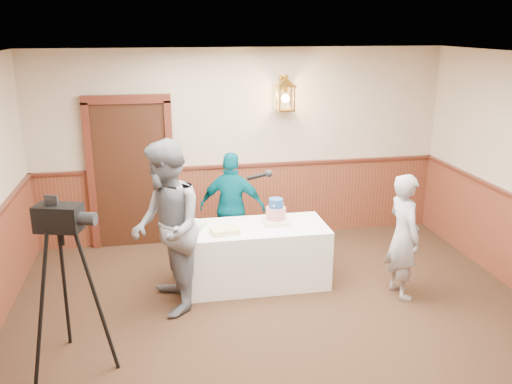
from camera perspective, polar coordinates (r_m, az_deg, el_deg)
ground at (r=5.32m, az=4.94°, el=-18.40°), size 7.00×7.00×0.00m
room_shell at (r=5.01m, az=3.42°, el=-1.12°), size 6.02×7.02×2.81m
display_table at (r=6.73m, az=-0.31°, el=-6.64°), size 1.80×0.80×0.75m
tiered_cake at (r=6.66m, az=2.10°, el=-2.29°), size 0.31×0.31×0.32m
sheet_cake_yellow at (r=6.38m, az=-3.32°, el=-4.08°), size 0.35×0.29×0.07m
sheet_cake_green at (r=6.61m, az=-6.67°, el=-3.40°), size 0.37×0.34×0.07m
interviewer at (r=5.99m, az=-9.39°, el=-3.80°), size 1.59×1.03×1.94m
baker at (r=6.53m, az=15.27°, el=-4.51°), size 0.40×0.57×1.50m
assistant_p at (r=7.25m, az=-2.50°, el=-1.66°), size 0.95×0.62×1.51m
tv_camera_rig at (r=5.31m, az=-19.21°, el=-10.40°), size 0.63×0.59×1.61m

